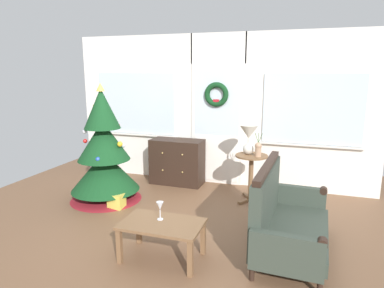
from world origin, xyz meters
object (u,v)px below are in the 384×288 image
(settee_sofa, at_px, (283,218))
(gift_box, at_px, (117,201))
(coffee_table, at_px, (162,228))
(wine_glass, at_px, (160,207))
(dresser_cabinet, at_px, (177,162))
(table_lamp, at_px, (249,135))
(flower_vase, at_px, (258,149))
(side_table, at_px, (251,168))
(christmas_tree, at_px, (104,156))

(settee_sofa, relative_size, gift_box, 7.24)
(coffee_table, relative_size, wine_glass, 4.32)
(dresser_cabinet, relative_size, wine_glass, 4.65)
(table_lamp, bearing_deg, wine_glass, -107.47)
(settee_sofa, height_order, table_lamp, table_lamp)
(table_lamp, bearing_deg, flower_vase, -32.01)
(dresser_cabinet, height_order, side_table, dresser_cabinet)
(christmas_tree, relative_size, flower_vase, 5.05)
(table_lamp, bearing_deg, settee_sofa, -66.20)
(table_lamp, xyz_separation_m, wine_glass, (-0.60, -1.91, -0.45))
(christmas_tree, xyz_separation_m, side_table, (2.11, 0.64, -0.17))
(table_lamp, distance_m, wine_glass, 2.06)
(table_lamp, height_order, flower_vase, table_lamp)
(christmas_tree, xyz_separation_m, flower_vase, (2.21, 0.58, 0.15))
(christmas_tree, height_order, gift_box, christmas_tree)
(table_lamp, xyz_separation_m, gift_box, (-1.72, -0.93, -0.89))
(wine_glass, relative_size, gift_box, 0.93)
(wine_glass, xyz_separation_m, gift_box, (-1.12, 0.98, -0.44))
(christmas_tree, distance_m, gift_box, 0.71)
(side_table, xyz_separation_m, coffee_table, (-0.61, -1.94, -0.16))
(christmas_tree, bearing_deg, settee_sofa, -15.07)
(christmas_tree, relative_size, dresser_cabinet, 1.95)
(christmas_tree, xyz_separation_m, wine_glass, (1.45, -1.23, -0.13))
(dresser_cabinet, height_order, gift_box, dresser_cabinet)
(table_lamp, bearing_deg, gift_box, -151.56)
(table_lamp, bearing_deg, christmas_tree, -161.56)
(settee_sofa, distance_m, table_lamp, 1.65)
(coffee_table, bearing_deg, gift_box, 138.04)
(christmas_tree, distance_m, wine_glass, 1.91)
(side_table, distance_m, table_lamp, 0.50)
(flower_vase, bearing_deg, wine_glass, -112.79)
(settee_sofa, distance_m, flower_vase, 1.45)
(dresser_cabinet, height_order, wine_glass, dresser_cabinet)
(wine_glass, bearing_deg, table_lamp, 72.53)
(dresser_cabinet, relative_size, table_lamp, 2.06)
(settee_sofa, bearing_deg, side_table, 112.29)
(flower_vase, relative_size, coffee_table, 0.42)
(dresser_cabinet, height_order, settee_sofa, settee_sofa)
(dresser_cabinet, distance_m, gift_box, 1.41)
(gift_box, bearing_deg, dresser_cabinet, 71.64)
(flower_vase, bearing_deg, coffee_table, -110.81)
(table_lamp, relative_size, gift_box, 2.10)
(gift_box, bearing_deg, flower_vase, 23.87)
(settee_sofa, bearing_deg, christmas_tree, 164.93)
(table_lamp, xyz_separation_m, flower_vase, (0.16, -0.10, -0.17))
(coffee_table, bearing_deg, christmas_tree, 139.08)
(christmas_tree, height_order, coffee_table, christmas_tree)
(dresser_cabinet, xyz_separation_m, coffee_table, (0.73, -2.36, -0.05))
(christmas_tree, relative_size, table_lamp, 4.02)
(table_lamp, height_order, gift_box, table_lamp)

